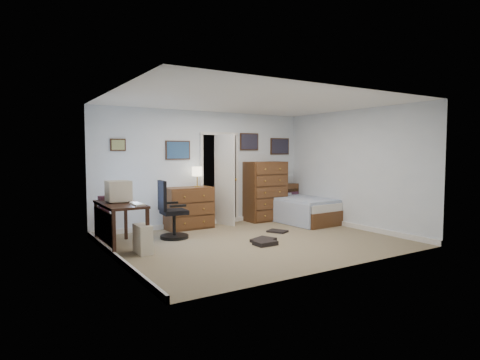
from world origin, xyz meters
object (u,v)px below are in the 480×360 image
object	(u,v)px
office_chair	(171,216)
low_dresser	(189,208)
bed	(298,209)
computer_desk	(115,214)
tall_dresser	(265,191)

from	to	relation	value
office_chair	low_dresser	size ratio (longest dim) A/B	1.11
low_dresser	bed	xyz separation A→B (m)	(2.49, -0.58, -0.15)
computer_desk	low_dresser	distance (m)	2.03
bed	tall_dresser	bearing A→B (deg)	131.57
low_dresser	bed	distance (m)	2.56
tall_dresser	office_chair	bearing A→B (deg)	-164.61
tall_dresser	low_dresser	bearing A→B (deg)	179.64
computer_desk	bed	bearing A→B (deg)	5.37
office_chair	low_dresser	distance (m)	1.02
office_chair	low_dresser	world-z (taller)	office_chair
computer_desk	office_chair	size ratio (longest dim) A/B	1.21
tall_dresser	computer_desk	bearing A→B (deg)	-165.60
computer_desk	office_chair	bearing A→B (deg)	11.92
bed	office_chair	bearing A→B (deg)	-179.89
tall_dresser	bed	world-z (taller)	tall_dresser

